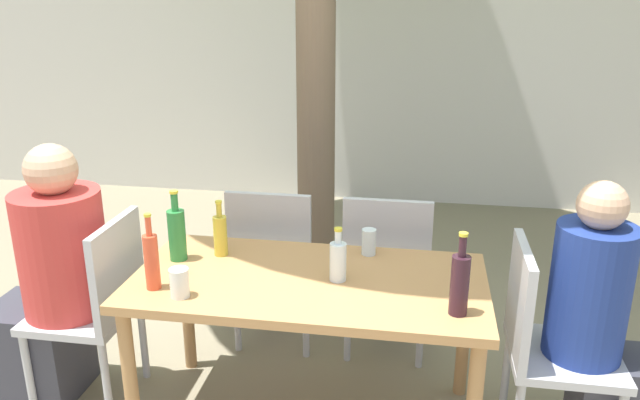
% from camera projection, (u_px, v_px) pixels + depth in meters
% --- Properties ---
extents(cafe_building_wall, '(10.00, 0.08, 2.80)m').
position_uv_depth(cafe_building_wall, '(376.00, 48.00, 5.51)').
color(cafe_building_wall, beige).
rests_on(cafe_building_wall, ground_plane).
extents(dining_table_front, '(1.51, 0.77, 0.72)m').
position_uv_depth(dining_table_front, '(308.00, 295.00, 2.68)').
color(dining_table_front, '#B27F4C').
rests_on(dining_table_front, ground_plane).
extents(patio_chair_0, '(0.44, 0.44, 0.92)m').
position_uv_depth(patio_chair_0, '(99.00, 301.00, 2.87)').
color(patio_chair_0, '#B2B2B7').
rests_on(patio_chair_0, ground_plane).
extents(patio_chair_1, '(0.44, 0.44, 0.92)m').
position_uv_depth(patio_chair_1, '(544.00, 338.00, 2.56)').
color(patio_chair_1, '#B2B2B7').
rests_on(patio_chair_1, ground_plane).
extents(patio_chair_2, '(0.44, 0.44, 0.92)m').
position_uv_depth(patio_chair_2, '(274.00, 257.00, 3.34)').
color(patio_chair_2, '#B2B2B7').
rests_on(patio_chair_2, ground_plane).
extents(patio_chair_3, '(0.44, 0.44, 0.92)m').
position_uv_depth(patio_chair_3, '(387.00, 265.00, 3.25)').
color(patio_chair_3, '#B2B2B7').
rests_on(patio_chair_3, ground_plane).
extents(person_seated_0, '(0.60, 0.39, 1.26)m').
position_uv_depth(person_seated_0, '(52.00, 287.00, 2.89)').
color(person_seated_0, '#383842').
rests_on(person_seated_0, ground_plane).
extents(person_seated_1, '(0.55, 0.31, 1.21)m').
position_uv_depth(person_seated_1, '(606.00, 342.00, 2.52)').
color(person_seated_1, '#383842').
rests_on(person_seated_1, ground_plane).
extents(oil_cruet_0, '(0.06, 0.06, 0.26)m').
position_uv_depth(oil_cruet_0, '(220.00, 234.00, 2.85)').
color(oil_cruet_0, gold).
rests_on(oil_cruet_0, dining_table_front).
extents(soda_bottle_1, '(0.06, 0.06, 0.33)m').
position_uv_depth(soda_bottle_1, '(152.00, 260.00, 2.52)').
color(soda_bottle_1, '#DB4C2D').
rests_on(soda_bottle_1, dining_table_front).
extents(water_bottle_2, '(0.07, 0.07, 0.24)m').
position_uv_depth(water_bottle_2, '(338.00, 260.00, 2.61)').
color(water_bottle_2, silver).
rests_on(water_bottle_2, dining_table_front).
extents(green_bottle_3, '(0.08, 0.08, 0.33)m').
position_uv_depth(green_bottle_3, '(177.00, 233.00, 2.80)').
color(green_bottle_3, '#287A38').
rests_on(green_bottle_3, dining_table_front).
extents(wine_bottle_4, '(0.07, 0.07, 0.33)m').
position_uv_depth(wine_bottle_4, '(460.00, 283.00, 2.32)').
color(wine_bottle_4, '#331923').
rests_on(wine_bottle_4, dining_table_front).
extents(drinking_glass_0, '(0.07, 0.07, 0.12)m').
position_uv_depth(drinking_glass_0, '(369.00, 242.00, 2.87)').
color(drinking_glass_0, silver).
rests_on(drinking_glass_0, dining_table_front).
extents(drinking_glass_1, '(0.08, 0.08, 0.12)m').
position_uv_depth(drinking_glass_1, '(179.00, 283.00, 2.48)').
color(drinking_glass_1, silver).
rests_on(drinking_glass_1, dining_table_front).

